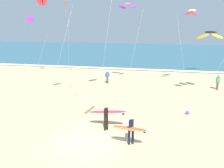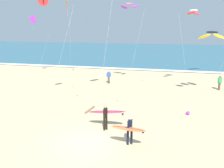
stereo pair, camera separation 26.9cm
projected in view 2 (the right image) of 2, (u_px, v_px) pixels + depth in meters
The scene contains 15 objects.
ground_plane at pixel (90, 142), 13.51m from camera, with size 160.00×160.00×0.00m, color tan.
ocean_water at pixel (152, 51), 64.47m from camera, with size 160.00×60.00×0.08m, color #2D6075.
shoreline_foam at pixel (140, 69), 36.42m from camera, with size 160.00×1.39×0.01m, color white.
surfer_lead at pixel (106, 114), 15.00m from camera, with size 2.53×0.91×1.71m.
surfer_trailing at pixel (129, 128), 12.83m from camera, with size 2.03×1.00×1.71m.
kite_arc_rose_near at pixel (129, 6), 25.05m from camera, with size 2.66×3.38×9.12m.
kite_diamond_violet_mid at pixel (33, 22), 30.62m from camera, with size 3.08×0.08×8.15m.
kite_arc_ivory_high at pixel (193, 12), 24.03m from camera, with size 2.30×2.11×8.36m.
kite_delta_scarlet_low at pixel (43, 0), 18.64m from camera, with size 2.15×2.74×9.21m.
kite_arc_charcoal_distant at pixel (212, 35), 21.17m from camera, with size 3.12×3.23×6.21m.
kite_diamond_amber_outer at pixel (67, 4), 27.03m from camera, with size 2.04×3.75×10.24m.
bystander_blue_top at pixel (109, 77), 27.40m from camera, with size 0.47×0.29×1.59m.
bystander_green_top at pixel (220, 83), 24.44m from camera, with size 0.46×0.30×1.59m.
beach_ball at pixel (188, 113), 17.65m from camera, with size 0.28×0.28×0.28m, color purple.
driftwood_log at pixel (90, 109), 18.60m from camera, with size 0.14×0.14×1.63m, color #846B4C.
Camera 2 is at (4.13, -11.66, 6.52)m, focal length 36.92 mm.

